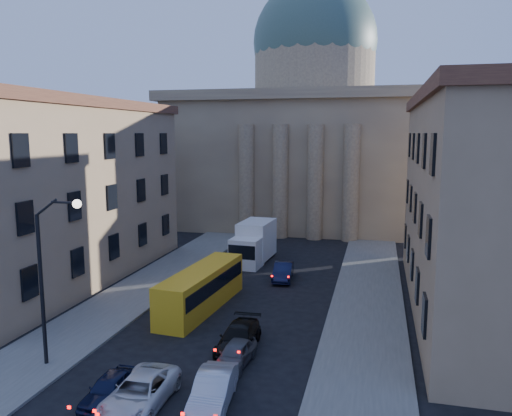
{
  "coord_description": "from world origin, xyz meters",
  "views": [
    {
      "loc": [
        8.96,
        -13.13,
        11.99
      ],
      "look_at": [
        1.84,
        15.73,
        7.53
      ],
      "focal_mm": 35.0,
      "sensor_mm": 36.0,
      "label": 1
    }
  ],
  "objects_px": {
    "car_left_near": "(110,388)",
    "box_truck": "(254,243)",
    "city_bus": "(202,287)",
    "car_right_near": "(213,390)",
    "street_lamp": "(49,268)"
  },
  "relations": [
    {
      "from": "car_left_near",
      "to": "city_bus",
      "type": "distance_m",
      "value": 12.48
    },
    {
      "from": "city_bus",
      "to": "box_truck",
      "type": "relative_size",
      "value": 1.46
    },
    {
      "from": "street_lamp",
      "to": "car_right_near",
      "type": "bearing_deg",
      "value": -9.52
    },
    {
      "from": "car_left_near",
      "to": "city_bus",
      "type": "relative_size",
      "value": 0.37
    },
    {
      "from": "street_lamp",
      "to": "car_left_near",
      "type": "relative_size",
      "value": 2.39
    },
    {
      "from": "car_right_near",
      "to": "city_bus",
      "type": "relative_size",
      "value": 0.44
    },
    {
      "from": "city_bus",
      "to": "box_truck",
      "type": "height_order",
      "value": "box_truck"
    },
    {
      "from": "car_left_near",
      "to": "car_right_near",
      "type": "relative_size",
      "value": 0.84
    },
    {
      "from": "car_right_near",
      "to": "box_truck",
      "type": "relative_size",
      "value": 0.64
    },
    {
      "from": "city_bus",
      "to": "box_truck",
      "type": "distance_m",
      "value": 13.17
    },
    {
      "from": "street_lamp",
      "to": "car_right_near",
      "type": "distance_m",
      "value": 10.33
    },
    {
      "from": "street_lamp",
      "to": "box_truck",
      "type": "xyz_separation_m",
      "value": [
        4.74,
        23.24,
        -3.53
      ]
    },
    {
      "from": "street_lamp",
      "to": "box_truck",
      "type": "distance_m",
      "value": 23.98
    },
    {
      "from": "car_left_near",
      "to": "box_truck",
      "type": "distance_m",
      "value": 25.63
    },
    {
      "from": "car_left_near",
      "to": "box_truck",
      "type": "xyz_separation_m",
      "value": [
        0.23,
        25.61,
        1.13
      ]
    }
  ]
}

